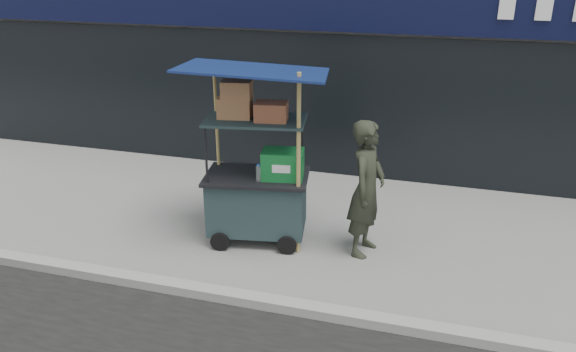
% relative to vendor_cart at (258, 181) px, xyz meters
% --- Properties ---
extents(ground, '(80.00, 80.00, 0.00)m').
position_rel_vendor_cart_xyz_m(ground, '(0.77, -1.28, -0.85)').
color(ground, gray).
rests_on(ground, ground).
extents(curb, '(80.00, 0.18, 0.12)m').
position_rel_vendor_cart_xyz_m(curb, '(0.77, -1.48, -0.79)').
color(curb, gray).
rests_on(curb, ground).
extents(vendor_cart, '(1.98, 1.54, 2.42)m').
position_rel_vendor_cart_xyz_m(vendor_cart, '(0.00, 0.00, 0.00)').
color(vendor_cart, '#1B2B2E').
rests_on(vendor_cart, ground).
extents(vendor_man, '(0.55, 0.72, 1.78)m').
position_rel_vendor_cart_xyz_m(vendor_man, '(1.42, 0.05, 0.04)').
color(vendor_man, '#262A1E').
rests_on(vendor_man, ground).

